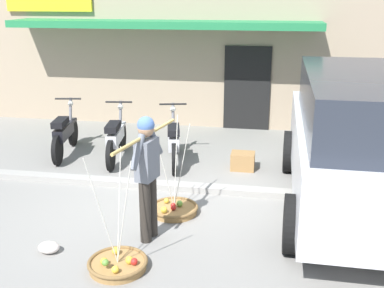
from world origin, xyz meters
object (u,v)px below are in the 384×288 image
object	(u,v)px
fruit_vendor	(147,170)
parked_truck	(362,139)
fruit_basket_left_side	(174,209)
wooden_crate	(243,161)
motorcycle_second_in_row	(116,138)
plastic_litter_bag	(49,247)
fruit_basket_right_side	(118,264)
motorcycle_nearest_shop	(65,134)
motorcycle_third_in_row	(174,141)

from	to	relation	value
fruit_vendor	parked_truck	world-z (taller)	parked_truck
fruit_basket_left_side	wooden_crate	distance (m)	2.24
motorcycle_second_in_row	plastic_litter_bag	xyz separation A→B (m)	(0.28, -3.53, -0.38)
fruit_vendor	parked_truck	size ratio (longest dim) A/B	0.35
fruit_vendor	fruit_basket_right_side	xyz separation A→B (m)	(-0.17, -0.80, -0.90)
motorcycle_second_in_row	wooden_crate	distance (m)	2.52
fruit_basket_right_side	motorcycle_second_in_row	size ratio (longest dim) A/B	0.80
parked_truck	wooden_crate	xyz separation A→B (m)	(-1.81, 1.45, -0.97)
motorcycle_nearest_shop	plastic_litter_bag	distance (m)	3.93
parked_truck	fruit_basket_right_side	bearing A→B (deg)	-144.06
fruit_vendor	parked_truck	distance (m)	3.19
fruit_basket_left_side	motorcycle_nearest_shop	bearing A→B (deg)	140.60
motorcycle_nearest_shop	wooden_crate	size ratio (longest dim) A/B	4.11
fruit_basket_left_side	motorcycle_nearest_shop	world-z (taller)	fruit_basket_left_side
fruit_vendor	motorcycle_second_in_row	distance (m)	3.32
fruit_basket_right_side	plastic_litter_bag	size ratio (longest dim) A/B	5.19
plastic_litter_bag	wooden_crate	world-z (taller)	wooden_crate
parked_truck	plastic_litter_bag	xyz separation A→B (m)	(-4.03, -1.99, -1.06)
parked_truck	wooden_crate	world-z (taller)	parked_truck
fruit_basket_left_side	fruit_basket_right_side	size ratio (longest dim) A/B	1.00
motorcycle_nearest_shop	parked_truck	bearing A→B (deg)	-16.93
fruit_vendor	fruit_basket_right_side	world-z (taller)	fruit_vendor
fruit_basket_right_side	motorcycle_third_in_row	bearing A→B (deg)	91.79
fruit_vendor	motorcycle_nearest_shop	xyz separation A→B (m)	(-2.58, 3.06, -0.52)
wooden_crate	parked_truck	bearing A→B (deg)	-38.74
fruit_vendor	motorcycle_second_in_row	bearing A→B (deg)	116.22
fruit_vendor	motorcycle_third_in_row	distance (m)	3.01
plastic_litter_bag	motorcycle_second_in_row	bearing A→B (deg)	94.61
fruit_vendor	motorcycle_nearest_shop	size ratio (longest dim) A/B	0.94
motorcycle_second_in_row	motorcycle_third_in_row	distance (m)	1.16
fruit_basket_left_side	plastic_litter_bag	xyz separation A→B (m)	(-1.34, -1.38, -0.00)
fruit_vendor	motorcycle_second_in_row	world-z (taller)	fruit_vendor
plastic_litter_bag	fruit_basket_left_side	bearing A→B (deg)	45.90
motorcycle_second_in_row	wooden_crate	bearing A→B (deg)	-2.06
plastic_litter_bag	fruit_vendor	bearing A→B (deg)	26.68
fruit_vendor	fruit_basket_left_side	size ratio (longest dim) A/B	1.17
fruit_basket_right_side	motorcycle_third_in_row	xyz separation A→B (m)	(-0.12, 3.75, 0.38)
wooden_crate	fruit_basket_left_side	bearing A→B (deg)	-113.22
fruit_basket_right_side	wooden_crate	world-z (taller)	fruit_basket_right_side
fruit_basket_left_side	motorcycle_second_in_row	size ratio (longest dim) A/B	0.80
motorcycle_second_in_row	motorcycle_nearest_shop	bearing A→B (deg)	174.11
fruit_vendor	motorcycle_third_in_row	xyz separation A→B (m)	(-0.29, 2.95, -0.52)
motorcycle_second_in_row	parked_truck	distance (m)	4.63
parked_truck	wooden_crate	distance (m)	2.51
fruit_vendor	plastic_litter_bag	size ratio (longest dim) A/B	6.05
fruit_basket_left_side	wooden_crate	xyz separation A→B (m)	(0.88, 2.05, 0.09)
parked_truck	plastic_litter_bag	world-z (taller)	parked_truck
motorcycle_third_in_row	motorcycle_nearest_shop	bearing A→B (deg)	177.23
parked_truck	motorcycle_third_in_row	bearing A→B (deg)	153.89
motorcycle_second_in_row	parked_truck	bearing A→B (deg)	-19.65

